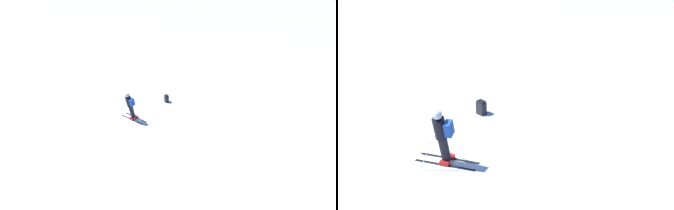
{
  "view_description": "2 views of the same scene",
  "coord_description": "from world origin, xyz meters",
  "views": [
    {
      "loc": [
        17.63,
        4.18,
        9.57
      ],
      "look_at": [
        1.84,
        2.19,
        1.54
      ],
      "focal_mm": 35.0,
      "sensor_mm": 36.0,
      "label": 1
    },
    {
      "loc": [
        11.92,
        -1.67,
        7.41
      ],
      "look_at": [
        0.29,
        1.92,
        1.24
      ],
      "focal_mm": 50.0,
      "sensor_mm": 36.0,
      "label": 2
    }
  ],
  "objects": [
    {
      "name": "ground_plane",
      "position": [
        0.0,
        0.0,
        0.0
      ],
      "size": [
        300.0,
        300.0,
        0.0
      ],
      "primitive_type": "plane",
      "color": "white"
    },
    {
      "name": "spare_backpack",
      "position": [
        -1.64,
        1.65,
        0.24
      ],
      "size": [
        0.37,
        0.34,
        0.5
      ],
      "rotation": [
        0.0,
        0.0,
        3.67
      ],
      "color": "black",
      "rests_on": "ground"
    },
    {
      "name": "skier",
      "position": [
        1.1,
        -0.12,
        1.06
      ],
      "size": [
        1.53,
        1.74,
        1.91
      ],
      "rotation": [
        0.0,
        0.0,
        -0.6
      ],
      "color": "black",
      "rests_on": "ground"
    }
  ]
}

